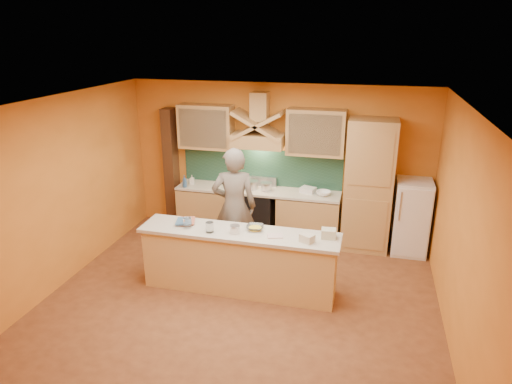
% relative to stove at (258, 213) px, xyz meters
% --- Properties ---
extents(floor, '(5.50, 5.00, 0.01)m').
position_rel_stove_xyz_m(floor, '(0.30, -2.20, -0.45)').
color(floor, brown).
rests_on(floor, ground).
extents(ceiling, '(5.50, 5.00, 0.01)m').
position_rel_stove_xyz_m(ceiling, '(0.30, -2.20, 2.35)').
color(ceiling, white).
rests_on(ceiling, wall_back).
extents(wall_back, '(5.50, 0.02, 2.80)m').
position_rel_stove_xyz_m(wall_back, '(0.30, 0.30, 0.95)').
color(wall_back, orange).
rests_on(wall_back, floor).
extents(wall_front, '(5.50, 0.02, 2.80)m').
position_rel_stove_xyz_m(wall_front, '(0.30, -4.70, 0.95)').
color(wall_front, orange).
rests_on(wall_front, floor).
extents(wall_left, '(0.02, 5.00, 2.80)m').
position_rel_stove_xyz_m(wall_left, '(-2.45, -2.20, 0.95)').
color(wall_left, orange).
rests_on(wall_left, floor).
extents(wall_right, '(0.02, 5.00, 2.80)m').
position_rel_stove_xyz_m(wall_right, '(3.05, -2.20, 0.95)').
color(wall_right, orange).
rests_on(wall_right, floor).
extents(base_cabinet_left, '(1.10, 0.60, 0.86)m').
position_rel_stove_xyz_m(base_cabinet_left, '(-0.95, 0.00, -0.02)').
color(base_cabinet_left, tan).
rests_on(base_cabinet_left, floor).
extents(base_cabinet_right, '(1.10, 0.60, 0.86)m').
position_rel_stove_xyz_m(base_cabinet_right, '(0.95, 0.00, -0.02)').
color(base_cabinet_right, tan).
rests_on(base_cabinet_right, floor).
extents(counter_top, '(3.00, 0.62, 0.04)m').
position_rel_stove_xyz_m(counter_top, '(-0.00, 0.00, 0.45)').
color(counter_top, beige).
rests_on(counter_top, base_cabinet_left).
extents(stove, '(0.60, 0.58, 0.90)m').
position_rel_stove_xyz_m(stove, '(0.00, 0.00, 0.00)').
color(stove, black).
rests_on(stove, floor).
extents(backsplash, '(3.00, 0.03, 0.70)m').
position_rel_stove_xyz_m(backsplash, '(-0.00, 0.28, 0.80)').
color(backsplash, '#1B3C2E').
rests_on(backsplash, wall_back).
extents(range_hood, '(0.92, 0.50, 0.24)m').
position_rel_stove_xyz_m(range_hood, '(0.00, 0.05, 1.37)').
color(range_hood, tan).
rests_on(range_hood, wall_back).
extents(hood_chimney, '(0.30, 0.30, 0.50)m').
position_rel_stove_xyz_m(hood_chimney, '(0.00, 0.15, 1.95)').
color(hood_chimney, tan).
rests_on(hood_chimney, wall_back).
extents(upper_cabinet_left, '(1.00, 0.35, 0.80)m').
position_rel_stove_xyz_m(upper_cabinet_left, '(-1.00, 0.12, 1.55)').
color(upper_cabinet_left, tan).
rests_on(upper_cabinet_left, wall_back).
extents(upper_cabinet_right, '(1.00, 0.35, 0.80)m').
position_rel_stove_xyz_m(upper_cabinet_right, '(1.00, 0.12, 1.55)').
color(upper_cabinet_right, tan).
rests_on(upper_cabinet_right, wall_back).
extents(pantry_column, '(0.80, 0.60, 2.30)m').
position_rel_stove_xyz_m(pantry_column, '(1.95, 0.00, 0.70)').
color(pantry_column, tan).
rests_on(pantry_column, floor).
extents(fridge, '(0.58, 0.60, 1.30)m').
position_rel_stove_xyz_m(fridge, '(2.70, 0.00, 0.20)').
color(fridge, white).
rests_on(fridge, floor).
extents(trim_column_left, '(0.20, 0.30, 2.30)m').
position_rel_stove_xyz_m(trim_column_left, '(-1.75, 0.15, 0.70)').
color(trim_column_left, '#472816').
rests_on(trim_column_left, floor).
extents(island_body, '(2.80, 0.55, 0.88)m').
position_rel_stove_xyz_m(island_body, '(0.20, -1.90, -0.01)').
color(island_body, '#E2B973').
rests_on(island_body, floor).
extents(island_top, '(2.90, 0.62, 0.05)m').
position_rel_stove_xyz_m(island_top, '(0.20, -1.90, 0.47)').
color(island_top, beige).
rests_on(island_top, island_body).
extents(person, '(0.81, 0.63, 1.96)m').
position_rel_stove_xyz_m(person, '(-0.11, -1.09, 0.53)').
color(person, '#70665B').
rests_on(person, floor).
extents(pot_large, '(0.26, 0.26, 0.15)m').
position_rel_stove_xyz_m(pot_large, '(-0.12, 0.02, 0.52)').
color(pot_large, '#B9B9C0').
rests_on(pot_large, stove).
extents(pot_small, '(0.23, 0.23, 0.13)m').
position_rel_stove_xyz_m(pot_small, '(0.16, -0.01, 0.52)').
color(pot_small, silver).
rests_on(pot_small, stove).
extents(soap_bottle_a, '(0.10, 0.10, 0.18)m').
position_rel_stove_xyz_m(soap_bottle_a, '(-1.27, -0.02, 0.56)').
color(soap_bottle_a, silver).
rests_on(soap_bottle_a, counter_top).
extents(soap_bottle_b, '(0.10, 0.10, 0.23)m').
position_rel_stove_xyz_m(soap_bottle_b, '(-1.33, -0.21, 0.58)').
color(soap_bottle_b, '#2E527F').
rests_on(soap_bottle_b, counter_top).
extents(bowl_back, '(0.29, 0.29, 0.08)m').
position_rel_stove_xyz_m(bowl_back, '(1.20, -0.03, 0.51)').
color(bowl_back, white).
rests_on(bowl_back, counter_top).
extents(dish_rack, '(0.31, 0.27, 0.09)m').
position_rel_stove_xyz_m(dish_rack, '(0.91, 0.06, 0.52)').
color(dish_rack, silver).
rests_on(dish_rack, counter_top).
extents(book_lower, '(0.32, 0.37, 0.03)m').
position_rel_stove_xyz_m(book_lower, '(-0.75, -1.82, 0.51)').
color(book_lower, '#BA5C42').
rests_on(book_lower, island_top).
extents(book_upper, '(0.27, 0.32, 0.02)m').
position_rel_stove_xyz_m(book_upper, '(-0.78, -1.86, 0.53)').
color(book_upper, '#3A5D7F').
rests_on(book_upper, island_top).
extents(jar_large, '(0.14, 0.14, 0.14)m').
position_rel_stove_xyz_m(jar_large, '(-0.56, -1.95, 0.57)').
color(jar_large, white).
rests_on(jar_large, island_top).
extents(jar_small, '(0.12, 0.12, 0.15)m').
position_rel_stove_xyz_m(jar_small, '(-0.19, -2.03, 0.57)').
color(jar_small, white).
rests_on(jar_small, island_top).
extents(kitchen_scale, '(0.14, 0.14, 0.10)m').
position_rel_stove_xyz_m(kitchen_scale, '(0.16, -1.97, 0.54)').
color(kitchen_scale, white).
rests_on(kitchen_scale, island_top).
extents(mixing_bowl, '(0.28, 0.28, 0.06)m').
position_rel_stove_xyz_m(mixing_bowl, '(0.41, -1.79, 0.53)').
color(mixing_bowl, silver).
rests_on(mixing_bowl, island_top).
extents(cloth, '(0.25, 0.22, 0.01)m').
position_rel_stove_xyz_m(cloth, '(0.74, -1.94, 0.50)').
color(cloth, beige).
rests_on(cloth, island_top).
extents(grocery_bag_a, '(0.21, 0.18, 0.13)m').
position_rel_stove_xyz_m(grocery_bag_a, '(1.46, -1.80, 0.56)').
color(grocery_bag_a, beige).
rests_on(grocery_bag_a, island_top).
extents(grocery_bag_b, '(0.22, 0.21, 0.11)m').
position_rel_stove_xyz_m(grocery_bag_b, '(1.19, -2.00, 0.55)').
color(grocery_bag_b, beige).
rests_on(grocery_bag_b, island_top).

